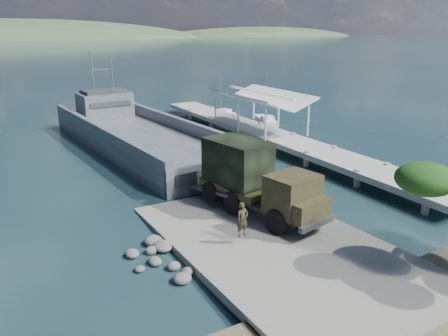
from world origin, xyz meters
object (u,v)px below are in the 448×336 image
sailboat_near (266,121)px  sailboat_far (221,113)px  pier (265,128)px  soldier (242,226)px  military_truck (254,179)px  landing_craft (140,141)px

sailboat_near → sailboat_far: 7.79m
pier → soldier: 24.06m
pier → soldier: (-14.63, -19.10, -0.13)m
sailboat_near → sailboat_far: sailboat_near is taller
sailboat_near → pier: bearing=-107.1°
pier → soldier: pier is taller
pier → military_truck: 19.54m
landing_craft → soldier: landing_craft is taller
landing_craft → sailboat_near: (17.94, 3.82, -0.46)m
landing_craft → sailboat_near: 18.35m
military_truck → sailboat_near: size_ratio=1.43×
landing_craft → sailboat_far: 19.28m
pier → sailboat_near: bearing=54.9°
pier → sailboat_far: sailboat_far is taller
landing_craft → sailboat_far: size_ratio=5.74×
soldier → sailboat_near: 33.80m
landing_craft → sailboat_near: bearing=7.2°
landing_craft → sailboat_far: bearing=30.9°
sailboat_far → soldier: bearing=-128.0°
military_truck → sailboat_far: size_ratio=1.61×
pier → landing_craft: 13.05m
pier → sailboat_far: size_ratio=7.37×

